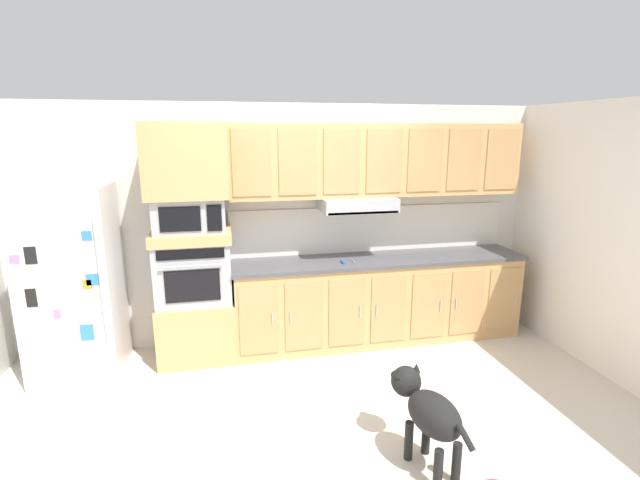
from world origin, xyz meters
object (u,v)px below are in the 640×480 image
(built_in_oven, at_px, (194,270))
(screwdriver, at_px, (344,262))
(dog, at_px, (427,409))
(refrigerator, at_px, (73,282))
(microwave, at_px, (190,214))

(built_in_oven, relative_size, screwdriver, 5.45)
(screwdriver, height_order, dog, screwdriver)
(built_in_oven, relative_size, dog, 0.83)
(refrigerator, distance_m, built_in_oven, 1.07)
(refrigerator, distance_m, screwdriver, 2.54)
(built_in_oven, height_order, microwave, microwave)
(screwdriver, distance_m, dog, 1.89)
(refrigerator, bearing_deg, microwave, 3.64)
(built_in_oven, bearing_deg, refrigerator, -176.36)
(built_in_oven, distance_m, microwave, 0.56)
(refrigerator, relative_size, dog, 2.09)
(microwave, relative_size, dog, 0.77)
(refrigerator, relative_size, built_in_oven, 2.51)
(microwave, bearing_deg, built_in_oven, 179.23)
(built_in_oven, bearing_deg, microwave, -0.77)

